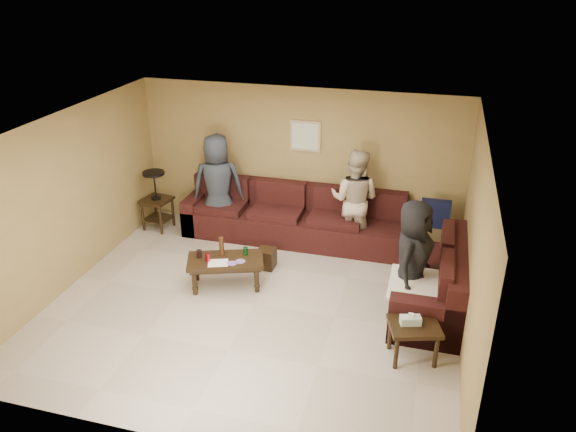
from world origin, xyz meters
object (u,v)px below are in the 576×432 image
at_px(sectional_sofa, 334,242).
at_px(waste_bin, 266,258).
at_px(end_table_left, 156,199).
at_px(coffee_table, 225,263).
at_px(person_right, 412,260).
at_px(person_middle, 354,200).
at_px(side_table_right, 414,329).
at_px(person_left, 218,185).

relative_size(sectional_sofa, waste_bin, 14.80).
bearing_deg(end_table_left, coffee_table, -38.90).
xyz_separation_m(waste_bin, person_right, (2.20, -0.65, 0.66)).
xyz_separation_m(sectional_sofa, person_right, (1.24, -1.16, 0.49)).
xyz_separation_m(coffee_table, waste_bin, (0.41, 0.66, -0.23)).
bearing_deg(person_middle, coffee_table, 54.87).
distance_m(waste_bin, person_middle, 1.71).
xyz_separation_m(end_table_left, side_table_right, (4.56, -2.42, -0.14)).
height_order(end_table_left, side_table_right, end_table_left).
relative_size(waste_bin, person_middle, 0.19).
xyz_separation_m(coffee_table, end_table_left, (-1.84, 1.48, 0.17)).
distance_m(end_table_left, person_middle, 3.44).
height_order(side_table_right, person_middle, person_middle).
relative_size(person_left, person_middle, 1.05).
distance_m(sectional_sofa, person_right, 1.77).
height_order(side_table_right, waste_bin, side_table_right).
bearing_deg(waste_bin, side_table_right, -34.64).
height_order(sectional_sofa, side_table_right, sectional_sofa).
height_order(side_table_right, person_right, person_right).
relative_size(sectional_sofa, coffee_table, 3.88).
distance_m(coffee_table, waste_bin, 0.81).
xyz_separation_m(sectional_sofa, waste_bin, (-0.95, -0.50, -0.17)).
distance_m(coffee_table, person_right, 2.64).
bearing_deg(sectional_sofa, coffee_table, -139.49).
relative_size(side_table_right, person_middle, 0.41).
height_order(sectional_sofa, waste_bin, sectional_sofa).
xyz_separation_m(side_table_right, person_right, (-0.12, 0.94, 0.41)).
bearing_deg(side_table_right, sectional_sofa, 122.89).
relative_size(sectional_sofa, end_table_left, 4.39).
relative_size(coffee_table, person_middle, 0.71).
bearing_deg(side_table_right, end_table_left, 152.07).
xyz_separation_m(coffee_table, person_middle, (1.58, 1.70, 0.46)).
bearing_deg(waste_bin, person_left, 140.20).
xyz_separation_m(end_table_left, person_middle, (3.42, 0.22, 0.29)).
relative_size(coffee_table, person_right, 0.73).
xyz_separation_m(person_left, person_right, (3.33, -1.60, -0.06)).
xyz_separation_m(end_table_left, waste_bin, (2.25, -0.82, -0.40)).
height_order(person_left, person_middle, person_left).
relative_size(end_table_left, person_middle, 0.63).
distance_m(coffee_table, side_table_right, 2.88).
bearing_deg(person_right, person_left, 79.47).
relative_size(coffee_table, side_table_right, 1.72).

